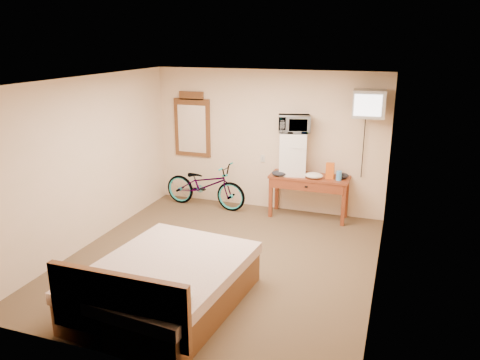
# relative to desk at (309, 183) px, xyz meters

# --- Properties ---
(room) EXTENTS (4.60, 4.64, 2.50)m
(room) POSITION_rel_desk_xyz_m (-0.83, -2.00, 0.62)
(room) COLOR brown
(room) RESTS_ON ground
(desk) EXTENTS (1.35, 0.52, 0.75)m
(desk) POSITION_rel_desk_xyz_m (0.00, 0.00, 0.00)
(desk) COLOR brown
(desk) RESTS_ON floor
(mini_fridge) EXTENTS (0.52, 0.50, 0.73)m
(mini_fridge) POSITION_rel_desk_xyz_m (-0.30, 0.06, 0.49)
(mini_fridge) COLOR silver
(mini_fridge) RESTS_ON desk
(microwave) EXTENTS (0.60, 0.49, 0.29)m
(microwave) POSITION_rel_desk_xyz_m (-0.30, 0.06, 1.00)
(microwave) COLOR silver
(microwave) RESTS_ON mini_fridge
(snack_bag) EXTENTS (0.14, 0.08, 0.27)m
(snack_bag) POSITION_rel_desk_xyz_m (0.35, -0.01, 0.26)
(snack_bag) COLOR #D55612
(snack_bag) RESTS_ON desk
(blue_cup) EXTENTS (0.09, 0.09, 0.16)m
(blue_cup) POSITION_rel_desk_xyz_m (0.51, -0.05, 0.20)
(blue_cup) COLOR #4395E6
(blue_cup) RESTS_ON desk
(cloth_cream) EXTENTS (0.31, 0.24, 0.10)m
(cloth_cream) POSITION_rel_desk_xyz_m (0.09, -0.07, 0.17)
(cloth_cream) COLOR beige
(cloth_cream) RESTS_ON desk
(cloth_dark_a) EXTENTS (0.25, 0.19, 0.10)m
(cloth_dark_a) POSITION_rel_desk_xyz_m (-0.49, -0.14, 0.17)
(cloth_dark_a) COLOR black
(cloth_dark_a) RESTS_ON desk
(cloth_dark_b) EXTENTS (0.21, 0.17, 0.10)m
(cloth_dark_b) POSITION_rel_desk_xyz_m (0.55, 0.08, 0.17)
(cloth_dark_b) COLOR black
(cloth_dark_b) RESTS_ON desk
(crt_television) EXTENTS (0.52, 0.60, 0.43)m
(crt_television) POSITION_rel_desk_xyz_m (0.89, 0.02, 1.39)
(crt_television) COLOR black
(crt_television) RESTS_ON room
(wall_mirror) EXTENTS (0.71, 0.04, 1.21)m
(wall_mirror) POSITION_rel_desk_xyz_m (-2.29, 0.27, 0.82)
(wall_mirror) COLOR brown
(wall_mirror) RESTS_ON room
(bicycle) EXTENTS (1.64, 0.68, 0.84)m
(bicycle) POSITION_rel_desk_xyz_m (-1.90, -0.07, -0.21)
(bicycle) COLOR black
(bicycle) RESTS_ON floor
(bed) EXTENTS (1.74, 2.20, 0.90)m
(bed) POSITION_rel_desk_xyz_m (-1.00, -3.37, -0.34)
(bed) COLOR brown
(bed) RESTS_ON floor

